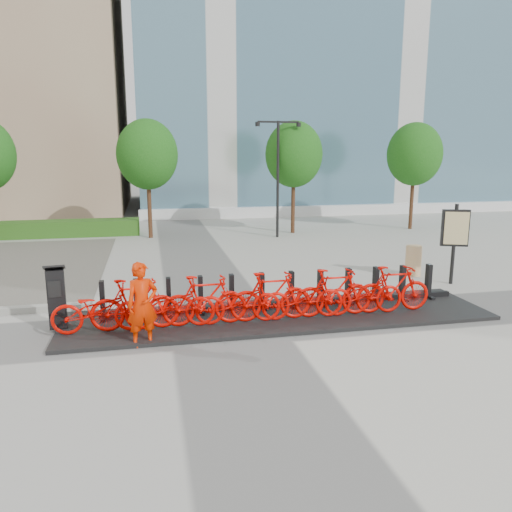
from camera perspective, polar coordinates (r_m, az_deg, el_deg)
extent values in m
plane|color=#B4B3A6|center=(10.92, -3.52, -7.98)|extent=(120.00, 120.00, 0.00)
cube|color=#375E7F|center=(40.22, 11.87, 23.46)|extent=(32.00, 16.00, 24.00)
cube|color=#2A5F1D|center=(23.87, -20.41, 2.99)|extent=(6.00, 1.20, 0.70)
cylinder|color=#56301F|center=(22.28, -12.09, 5.87)|extent=(0.18, 0.18, 3.00)
ellipsoid|color=#145310|center=(22.17, -12.32, 11.28)|extent=(2.60, 2.60, 2.99)
cylinder|color=#56301F|center=(23.21, 4.26, 6.33)|extent=(0.18, 0.18, 3.00)
ellipsoid|color=#145310|center=(23.11, 4.35, 11.52)|extent=(2.60, 2.60, 2.99)
cylinder|color=#56301F|center=(25.55, 17.38, 6.32)|extent=(0.18, 0.18, 3.00)
ellipsoid|color=#145310|center=(25.45, 17.67, 11.03)|extent=(2.60, 2.60, 2.99)
cylinder|color=black|center=(21.91, 2.51, 8.65)|extent=(0.12, 0.12, 5.00)
cube|color=black|center=(21.80, 1.38, 15.08)|extent=(0.90, 0.08, 0.08)
cube|color=black|center=(22.03, 3.74, 15.03)|extent=(0.90, 0.08, 0.08)
cylinder|color=black|center=(21.70, 0.18, 14.84)|extent=(0.20, 0.20, 0.18)
cylinder|color=black|center=(22.15, 4.89, 14.73)|extent=(0.20, 0.20, 0.18)
cube|color=black|center=(11.44, 2.75, -6.84)|extent=(9.60, 2.40, 0.08)
imported|color=#DC0800|center=(10.65, -17.56, -5.82)|extent=(1.86, 0.65, 0.98)
imported|color=#DC0800|center=(10.58, -13.68, -5.40)|extent=(1.81, 0.51, 1.09)
imported|color=#DC0800|center=(10.60, -9.76, -5.51)|extent=(1.86, 0.65, 0.98)
imported|color=#DC0800|center=(10.63, -5.88, -5.05)|extent=(1.81, 0.51, 1.09)
imported|color=#DC0800|center=(10.74, -2.04, -5.11)|extent=(1.86, 0.65, 0.98)
imported|color=#DC0800|center=(10.87, 1.71, -4.61)|extent=(1.81, 0.51, 1.09)
imported|color=#DC0800|center=(11.07, 5.35, -4.64)|extent=(1.86, 0.65, 0.98)
imported|color=#DC0800|center=(11.29, 8.85, -4.13)|extent=(1.81, 0.51, 1.09)
imported|color=#DC0800|center=(11.57, 12.19, -4.13)|extent=(1.86, 0.65, 0.98)
imported|color=#DC0800|center=(11.87, 15.38, -3.63)|extent=(1.81, 0.51, 1.09)
cube|color=black|center=(11.19, -21.81, -4.54)|extent=(0.38, 0.34, 1.25)
cube|color=black|center=(11.04, -22.08, -1.22)|extent=(0.46, 0.40, 0.16)
cube|color=black|center=(10.98, -22.05, -3.54)|extent=(0.25, 0.05, 0.35)
imported|color=red|center=(9.83, -12.86, -5.44)|extent=(0.69, 0.55, 1.65)
cylinder|color=orange|center=(15.91, 17.53, -0.49)|extent=(0.51, 0.51, 0.92)
cylinder|color=black|center=(15.13, 21.67, 1.25)|extent=(0.10, 0.10, 2.28)
cube|color=black|center=(15.06, 21.80, 2.99)|extent=(0.73, 0.37, 1.04)
cube|color=#DDCA86|center=(15.01, 21.93, 2.96)|extent=(0.61, 0.25, 0.91)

